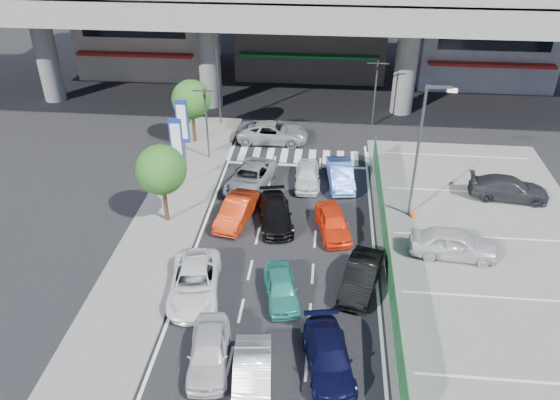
# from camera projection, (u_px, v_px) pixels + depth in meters

# --- Properties ---
(ground) EXTENTS (120.00, 120.00, 0.00)m
(ground) POSITION_uv_depth(u_px,v_px,m) (281.00, 272.00, 27.74)
(ground) COLOR black
(ground) RESTS_ON ground
(parking_lot) EXTENTS (12.00, 28.00, 0.06)m
(parking_lot) POSITION_uv_depth(u_px,v_px,m) (494.00, 260.00, 28.53)
(parking_lot) COLOR #5C5C5A
(parking_lot) RESTS_ON ground
(sidewalk_left) EXTENTS (4.00, 30.00, 0.12)m
(sidewalk_left) POSITION_uv_depth(u_px,v_px,m) (168.00, 220.00, 31.66)
(sidewalk_left) COLOR #5C5C5A
(sidewalk_left) RESTS_ON ground
(fence_run) EXTENTS (0.16, 22.00, 1.80)m
(fence_run) POSITION_uv_depth(u_px,v_px,m) (387.00, 252.00, 27.69)
(fence_run) COLOR #21612F
(fence_run) RESTS_ON ground
(expressway) EXTENTS (64.00, 14.00, 10.75)m
(expressway) POSITION_uv_depth(u_px,v_px,m) (308.00, 1.00, 41.79)
(expressway) COLOR slate
(expressway) RESTS_ON ground
(building_west) EXTENTS (12.00, 10.90, 13.00)m
(building_west) POSITION_uv_depth(u_px,v_px,m) (147.00, 0.00, 52.71)
(building_west) COLOR #A59A85
(building_west) RESTS_ON ground
(building_east) EXTENTS (12.00, 10.90, 12.00)m
(building_east) POSITION_uv_depth(u_px,v_px,m) (485.00, 13.00, 50.40)
(building_east) COLOR gray
(building_east) RESTS_ON ground
(traffic_light_left) EXTENTS (1.60, 1.24, 5.20)m
(traffic_light_left) POSITION_uv_depth(u_px,v_px,m) (205.00, 106.00, 36.34)
(traffic_light_left) COLOR #595B60
(traffic_light_left) RESTS_ON ground
(traffic_light_right) EXTENTS (1.60, 1.24, 5.20)m
(traffic_light_right) POSITION_uv_depth(u_px,v_px,m) (377.00, 77.00, 41.34)
(traffic_light_right) COLOR #595B60
(traffic_light_right) RESTS_ON ground
(street_lamp_right) EXTENTS (1.65, 0.22, 8.00)m
(street_lamp_right) POSITION_uv_depth(u_px,v_px,m) (422.00, 142.00, 29.75)
(street_lamp_right) COLOR #595B60
(street_lamp_right) RESTS_ON ground
(street_lamp_left) EXTENTS (1.65, 0.22, 8.00)m
(street_lamp_left) POSITION_uv_depth(u_px,v_px,m) (220.00, 66.00, 41.00)
(street_lamp_left) COLOR #595B60
(street_lamp_left) RESTS_ON ground
(signboard_near) EXTENTS (0.80, 0.14, 4.70)m
(signboard_near) POSITION_uv_depth(u_px,v_px,m) (177.00, 144.00, 33.49)
(signboard_near) COLOR #595B60
(signboard_near) RESTS_ON ground
(signboard_far) EXTENTS (0.80, 0.14, 4.70)m
(signboard_far) POSITION_uv_depth(u_px,v_px,m) (182.00, 124.00, 36.06)
(signboard_far) COLOR #595B60
(signboard_far) RESTS_ON ground
(tree_near) EXTENTS (2.80, 2.80, 4.80)m
(tree_near) POSITION_uv_depth(u_px,v_px,m) (161.00, 170.00, 29.92)
(tree_near) COLOR #382314
(tree_near) RESTS_ON ground
(tree_far) EXTENTS (2.80, 2.80, 4.80)m
(tree_far) POSITION_uv_depth(u_px,v_px,m) (191.00, 100.00, 38.88)
(tree_far) COLOR #382314
(tree_far) RESTS_ON ground
(van_white_back_left) EXTENTS (2.09, 4.21, 1.38)m
(van_white_back_left) POSITION_uv_depth(u_px,v_px,m) (209.00, 351.00, 22.32)
(van_white_back_left) COLOR silver
(van_white_back_left) RESTS_ON ground
(hatch_white_back_mid) EXTENTS (1.90, 4.32, 1.38)m
(hatch_white_back_mid) POSITION_uv_depth(u_px,v_px,m) (252.00, 378.00, 21.13)
(hatch_white_back_mid) COLOR white
(hatch_white_back_mid) RESTS_ON ground
(minivan_navy_back) EXTENTS (2.56, 4.63, 1.27)m
(minivan_navy_back) POSITION_uv_depth(u_px,v_px,m) (328.00, 357.00, 22.11)
(minivan_navy_back) COLOR black
(minivan_navy_back) RESTS_ON ground
(sedan_white_mid_left) EXTENTS (2.96, 5.24, 1.38)m
(sedan_white_mid_left) POSITION_uv_depth(u_px,v_px,m) (194.00, 283.00, 25.97)
(sedan_white_mid_left) COLOR white
(sedan_white_mid_left) RESTS_ON ground
(taxi_teal_mid) EXTENTS (2.24, 3.89, 1.25)m
(taxi_teal_mid) POSITION_uv_depth(u_px,v_px,m) (281.00, 287.00, 25.78)
(taxi_teal_mid) COLOR teal
(taxi_teal_mid) RESTS_ON ground
(hatch_black_mid_right) EXTENTS (2.44, 4.42, 1.38)m
(hatch_black_mid_right) POSITION_uv_depth(u_px,v_px,m) (361.00, 276.00, 26.37)
(hatch_black_mid_right) COLOR black
(hatch_black_mid_right) RESTS_ON ground
(taxi_orange_left) EXTENTS (2.23, 4.35, 1.37)m
(taxi_orange_left) POSITION_uv_depth(u_px,v_px,m) (237.00, 211.00, 31.40)
(taxi_orange_left) COLOR #BB2C0E
(taxi_orange_left) RESTS_ON ground
(sedan_black_mid) EXTENTS (2.63, 4.67, 1.28)m
(sedan_black_mid) POSITION_uv_depth(u_px,v_px,m) (275.00, 214.00, 31.19)
(sedan_black_mid) COLOR black
(sedan_black_mid) RESTS_ON ground
(taxi_orange_right) EXTENTS (2.40, 4.19, 1.34)m
(taxi_orange_right) POSITION_uv_depth(u_px,v_px,m) (333.00, 222.00, 30.38)
(taxi_orange_right) COLOR red
(taxi_orange_right) RESTS_ON ground
(wagon_silver_front_left) EXTENTS (3.34, 5.34, 1.38)m
(wagon_silver_front_left) POSITION_uv_depth(u_px,v_px,m) (250.00, 178.00, 34.68)
(wagon_silver_front_left) COLOR gray
(wagon_silver_front_left) RESTS_ON ground
(sedan_white_front_mid) EXTENTS (1.65, 3.85, 1.29)m
(sedan_white_front_mid) POSITION_uv_depth(u_px,v_px,m) (307.00, 176.00, 35.00)
(sedan_white_front_mid) COLOR silver
(sedan_white_front_mid) RESTS_ON ground
(kei_truck_front_right) EXTENTS (1.99, 4.34, 1.38)m
(kei_truck_front_right) POSITION_uv_depth(u_px,v_px,m) (340.00, 175.00, 35.02)
(kei_truck_front_right) COLOR #4F7BE2
(kei_truck_front_right) RESTS_ON ground
(crossing_wagon_silver) EXTENTS (5.33, 2.48, 1.48)m
(crossing_wagon_silver) POSITION_uv_depth(u_px,v_px,m) (273.00, 132.00, 40.42)
(crossing_wagon_silver) COLOR #919398
(crossing_wagon_silver) RESTS_ON ground
(parked_sedan_white) EXTENTS (4.66, 2.19, 1.54)m
(parked_sedan_white) POSITION_uv_depth(u_px,v_px,m) (454.00, 243.00, 28.45)
(parked_sedan_white) COLOR silver
(parked_sedan_white) RESTS_ON parking_lot
(parked_sedan_dgrey) EXTENTS (4.90, 2.41, 1.37)m
(parked_sedan_dgrey) POSITION_uv_depth(u_px,v_px,m) (509.00, 188.00, 33.45)
(parked_sedan_dgrey) COLOR #2A2B2E
(parked_sedan_dgrey) RESTS_ON parking_lot
(traffic_cone) EXTENTS (0.34, 0.34, 0.63)m
(traffic_cone) POSITION_uv_depth(u_px,v_px,m) (413.00, 212.00, 31.84)
(traffic_cone) COLOR #ED410D
(traffic_cone) RESTS_ON parking_lot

